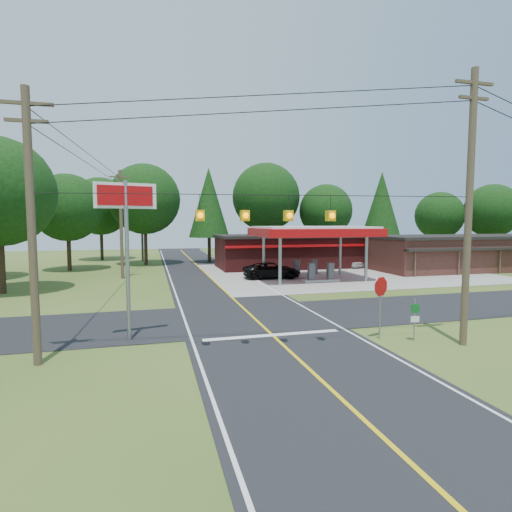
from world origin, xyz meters
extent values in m
plane|color=#39541D|center=(0.00, 0.00, 0.00)|extent=(120.00, 120.00, 0.00)
cube|color=black|center=(0.00, 0.00, 0.01)|extent=(8.00, 120.00, 0.02)
cube|color=black|center=(0.00, 0.00, 0.01)|extent=(70.00, 7.00, 0.02)
cube|color=yellow|center=(0.00, 0.00, 0.03)|extent=(0.15, 110.00, 0.00)
cylinder|color=gray|center=(5.00, 10.50, 2.10)|extent=(0.28, 0.28, 4.20)
cylinder|color=gray|center=(5.00, 15.50, 2.10)|extent=(0.28, 0.28, 4.20)
cylinder|color=gray|center=(13.00, 10.50, 2.10)|extent=(0.28, 0.28, 4.20)
cylinder|color=gray|center=(13.00, 15.50, 2.10)|extent=(0.28, 0.28, 4.20)
cube|color=#AB090B|center=(9.00, 13.00, 4.35)|extent=(10.60, 7.40, 0.70)
cube|color=white|center=(9.00, 13.00, 4.75)|extent=(10.00, 7.00, 0.25)
cube|color=#9E9B93|center=(9.00, 11.20, 0.13)|extent=(3.20, 0.90, 0.22)
cube|color=#3F3F44|center=(8.10, 11.20, 0.95)|extent=(0.55, 0.45, 1.50)
cube|color=#3F3F44|center=(9.90, 11.20, 0.95)|extent=(0.55, 0.45, 1.50)
cube|color=#9E9B93|center=(9.00, 14.80, 0.13)|extent=(3.20, 0.90, 0.22)
cube|color=#3F3F44|center=(8.10, 14.80, 0.95)|extent=(0.55, 0.45, 1.50)
cube|color=#3F3F44|center=(9.90, 14.80, 0.95)|extent=(0.55, 0.45, 1.50)
cube|color=#4D1616|center=(10.00, 23.00, 1.75)|extent=(16.00, 7.00, 3.50)
cube|color=black|center=(10.00, 23.00, 3.65)|extent=(16.40, 7.40, 0.30)
cube|color=#AB090B|center=(10.00, 19.40, 2.70)|extent=(16.00, 0.50, 0.25)
cube|color=#3D1E18|center=(28.00, 16.00, 1.75)|extent=(20.00, 8.00, 3.50)
cube|color=black|center=(28.00, 16.00, 3.65)|extent=(20.40, 8.40, 0.30)
cube|color=black|center=(28.00, 11.80, 2.60)|extent=(20.00, 0.70, 0.25)
cylinder|color=#473828|center=(7.50, -7.00, 5.75)|extent=(0.30, 0.30, 11.50)
cube|color=#473828|center=(7.50, -7.00, 10.90)|extent=(1.80, 0.12, 0.12)
cube|color=#473828|center=(7.50, -7.00, 10.30)|extent=(1.40, 0.12, 0.12)
cylinder|color=#473828|center=(-9.50, -5.00, 5.00)|extent=(0.30, 0.30, 10.00)
cube|color=#473828|center=(-9.50, -5.00, 9.40)|extent=(1.80, 0.12, 0.12)
cube|color=#473828|center=(-9.50, -5.00, 8.80)|extent=(1.40, 0.12, 0.12)
cylinder|color=#473828|center=(-8.00, 18.00, 5.00)|extent=(0.30, 0.30, 10.00)
cube|color=#473828|center=(-8.00, 18.00, 9.40)|extent=(1.80, 0.12, 0.12)
cube|color=#473828|center=(-8.00, 18.00, 8.80)|extent=(1.40, 0.12, 0.12)
cylinder|color=#473828|center=(-6.50, 35.00, 4.75)|extent=(0.30, 0.30, 9.50)
cube|color=#D8A30B|center=(-3.55, -5.70, 5.50)|extent=(0.32, 0.32, 0.42)
cube|color=#D8A30B|center=(-1.85, -5.90, 5.50)|extent=(0.32, 0.32, 0.42)
cube|color=#D8A30B|center=(-0.15, -6.10, 5.50)|extent=(0.32, 0.32, 0.42)
cube|color=#D8A30B|center=(1.55, -6.30, 5.50)|extent=(0.32, 0.32, 0.42)
cylinder|color=#332316|center=(-14.00, 26.00, 1.98)|extent=(0.44, 0.44, 3.96)
sphere|color=black|center=(-14.00, 26.00, 6.82)|extent=(7.26, 7.26, 7.26)
cylinder|color=#332316|center=(-6.00, 30.00, 2.34)|extent=(0.44, 0.44, 4.68)
sphere|color=black|center=(-6.00, 30.00, 8.06)|extent=(8.58, 8.58, 8.58)
cylinder|color=#332316|center=(2.00, 31.00, 2.16)|extent=(0.44, 0.44, 4.32)
cone|color=black|center=(2.00, 31.00, 7.80)|extent=(5.28, 5.28, 9.00)
cylinder|color=#332316|center=(10.00, 32.00, 2.52)|extent=(0.44, 0.44, 5.04)
sphere|color=black|center=(10.00, 32.00, 8.68)|extent=(9.24, 9.24, 9.24)
cylinder|color=#332316|center=(18.00, 30.00, 1.98)|extent=(0.44, 0.44, 3.96)
sphere|color=black|center=(18.00, 30.00, 6.82)|extent=(7.26, 7.26, 7.26)
cylinder|color=#332316|center=(26.00, 29.00, 2.16)|extent=(0.44, 0.44, 4.32)
cone|color=black|center=(26.00, 29.00, 7.80)|extent=(5.28, 5.28, 9.00)
cylinder|color=#332316|center=(34.00, 27.00, 1.80)|extent=(0.44, 0.44, 3.60)
sphere|color=black|center=(34.00, 27.00, 6.20)|extent=(6.60, 6.60, 6.60)
cylinder|color=#332316|center=(40.00, 24.00, 1.98)|extent=(0.44, 0.44, 3.96)
sphere|color=black|center=(40.00, 24.00, 6.82)|extent=(7.26, 7.26, 7.26)
cylinder|color=#332316|center=(-16.00, 12.00, 2.16)|extent=(0.44, 0.44, 4.32)
cylinder|color=#332316|center=(-12.00, 38.00, 2.16)|extent=(0.44, 0.44, 4.32)
sphere|color=black|center=(-12.00, 38.00, 7.44)|extent=(7.92, 7.92, 7.92)
imported|color=black|center=(5.51, 14.50, 0.74)|extent=(5.69, 5.69, 1.49)
imported|color=white|center=(17.00, 21.00, 0.64)|extent=(4.21, 4.21, 1.29)
cylinder|color=gray|center=(-6.38, -2.70, 3.52)|extent=(0.18, 0.18, 7.04)
cube|color=white|center=(-6.38, -2.70, 6.39)|extent=(2.57, 0.63, 1.11)
cube|color=#AB090B|center=(-6.38, -2.75, 6.39)|extent=(2.26, 0.54, 0.85)
cylinder|color=gray|center=(4.50, -5.33, 1.35)|extent=(0.07, 0.07, 2.69)
cylinder|color=gray|center=(5.80, -6.00, 0.96)|extent=(0.06, 0.06, 1.91)
cube|color=#0C591E|center=(5.80, -6.04, 1.47)|extent=(0.39, 0.09, 0.39)
cube|color=white|center=(5.80, -6.04, 0.99)|extent=(0.39, 0.09, 0.26)
camera|label=1|loc=(-5.36, -20.92, 5.25)|focal=28.00mm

